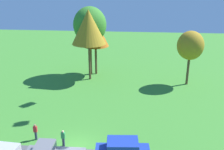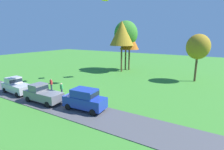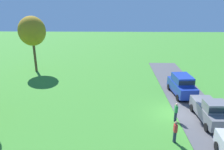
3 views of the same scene
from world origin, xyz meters
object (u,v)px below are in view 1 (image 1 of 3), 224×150
(person_on_lawn, at_px, (63,138))
(tree_center_back, at_px, (190,46))
(person_beside_suv, at_px, (36,132))
(tree_lone_near, at_px, (89,27))
(tree_far_right, at_px, (90,25))
(tree_right_of_center, at_px, (95,33))

(person_on_lawn, xyz_separation_m, tree_center_back, (14.35, 17.34, 5.10))
(person_beside_suv, distance_m, tree_lone_near, 18.95)
(tree_lone_near, bearing_deg, tree_far_right, 95.83)
(tree_center_back, bearing_deg, tree_far_right, 168.11)
(person_beside_suv, height_order, tree_center_back, tree_center_back)
(person_on_lawn, relative_size, person_beside_suv, 1.00)
(tree_far_right, relative_size, tree_right_of_center, 1.23)
(tree_right_of_center, relative_size, tree_center_back, 1.12)
(tree_lone_near, relative_size, tree_right_of_center, 1.20)
(tree_lone_near, height_order, tree_center_back, tree_lone_near)
(person_beside_suv, height_order, tree_lone_near, tree_lone_near)
(tree_lone_near, height_order, tree_right_of_center, tree_lone_near)
(tree_lone_near, relative_size, tree_center_back, 1.34)
(tree_lone_near, distance_m, tree_right_of_center, 3.07)
(tree_far_right, distance_m, tree_right_of_center, 1.56)
(person_on_lawn, xyz_separation_m, person_beside_suv, (-3.01, 0.81, 0.00))
(tree_lone_near, xyz_separation_m, tree_center_back, (14.99, -0.75, -2.33))
(person_on_lawn, bearing_deg, tree_right_of_center, 90.17)
(person_beside_suv, relative_size, tree_right_of_center, 0.19)
(tree_right_of_center, bearing_deg, tree_far_right, -166.67)
(tree_lone_near, bearing_deg, tree_center_back, -2.87)
(tree_right_of_center, xyz_separation_m, tree_center_back, (14.41, -3.41, -0.90))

